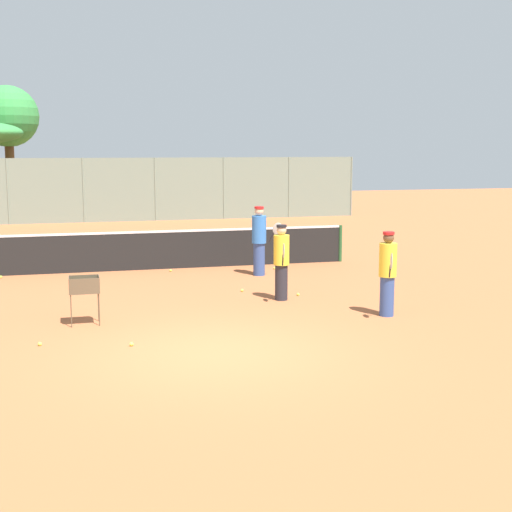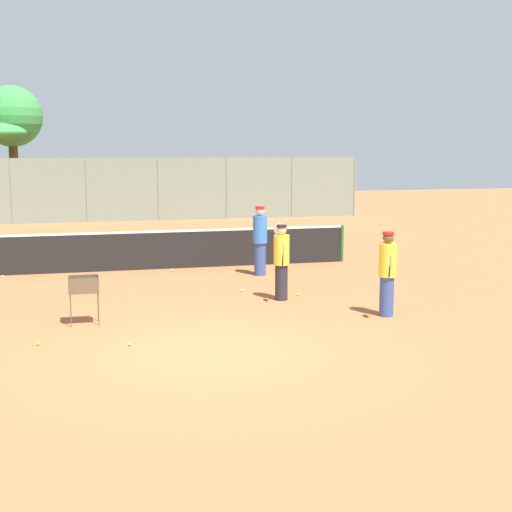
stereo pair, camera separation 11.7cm
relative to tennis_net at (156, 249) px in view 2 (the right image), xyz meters
The scene contains 16 objects.
ground_plane 8.30m from the tennis_net, 90.00° to the right, with size 80.00×80.00×0.00m, color #B26038.
tennis_net is the anchor object (origin of this frame).
back_fence 13.15m from the tennis_net, 90.00° to the left, with size 22.30×0.08×2.85m.
tree_2 19.89m from the tennis_net, 104.98° to the left, with size 3.05×3.05×6.37m.
player_white_outfit 3.02m from the tennis_net, 32.26° to the right, with size 0.73×0.72×1.81m.
player_red_cap 5.17m from the tennis_net, 64.63° to the right, with size 0.34×0.89×1.66m.
player_yellow_shirt 7.65m from the tennis_net, 60.09° to the right, with size 0.42×0.87×1.69m.
ball_cart 6.16m from the tennis_net, 109.14° to the right, with size 0.56×0.41×0.92m.
tennis_ball_0 7.67m from the tennis_net, 99.69° to the right, with size 0.07×0.07×0.07m, color #D1E54C.
tennis_ball_1 0.79m from the tennis_net, 52.51° to the right, with size 0.07×0.07×0.07m, color #D1E54C.
tennis_ball_2 4.03m from the tennis_net, behind, with size 0.07×0.07×0.07m, color #D1E54C.
tennis_ball_3 7.67m from the tennis_net, 111.35° to the right, with size 0.07×0.07×0.07m, color #D1E54C.
tennis_ball_4 5.14m from the tennis_net, 58.01° to the right, with size 0.07×0.07×0.07m, color #D1E54C.
tennis_ball_5 3.95m from the tennis_net, 65.97° to the right, with size 0.07×0.07×0.07m, color #D1E54C.
tennis_ball_6 3.32m from the tennis_net, 14.53° to the right, with size 0.07×0.07×0.07m, color #D1E54C.
parked_car 17.46m from the tennis_net, 78.79° to the left, with size 4.20×1.70×1.60m.
Camera 2 is at (-2.10, -11.08, 3.33)m, focal length 50.00 mm.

